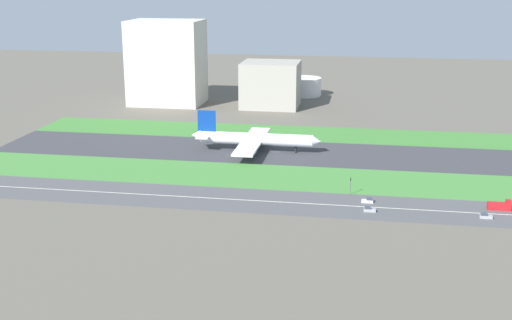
% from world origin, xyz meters
% --- Properties ---
extents(ground_plane, '(800.00, 800.00, 0.00)m').
position_xyz_m(ground_plane, '(0.00, 0.00, 0.00)').
color(ground_plane, '#5B564C').
extents(runway, '(280.00, 46.00, 0.10)m').
position_xyz_m(runway, '(0.00, 0.00, 0.05)').
color(runway, '#38383D').
rests_on(runway, ground_plane).
extents(grass_median_north, '(280.00, 36.00, 0.10)m').
position_xyz_m(grass_median_north, '(0.00, 41.00, 0.05)').
color(grass_median_north, '#3D7A33').
rests_on(grass_median_north, ground_plane).
extents(grass_median_south, '(280.00, 36.00, 0.10)m').
position_xyz_m(grass_median_south, '(0.00, -41.00, 0.05)').
color(grass_median_south, '#427F38').
rests_on(grass_median_south, ground_plane).
extents(highway, '(280.00, 28.00, 0.10)m').
position_xyz_m(highway, '(0.00, -73.00, 0.05)').
color(highway, '#4C4C4F').
rests_on(highway, ground_plane).
extents(highway_centerline, '(266.00, 0.50, 0.01)m').
position_xyz_m(highway_centerline, '(0.00, -73.00, 0.11)').
color(highway_centerline, silver).
rests_on(highway_centerline, highway).
extents(airliner, '(65.00, 56.00, 19.70)m').
position_xyz_m(airliner, '(-11.76, 0.00, 6.23)').
color(airliner, white).
rests_on(airliner, runway).
extents(truck_0, '(8.40, 2.50, 4.00)m').
position_xyz_m(truck_0, '(93.48, -68.00, 1.67)').
color(truck_0, '#B2191E').
rests_on(truck_0, highway).
extents(car_2, '(4.40, 1.80, 2.00)m').
position_xyz_m(car_2, '(44.95, -68.00, 0.92)').
color(car_2, silver).
rests_on(car_2, highway).
extents(car_0, '(4.40, 1.80, 2.00)m').
position_xyz_m(car_0, '(86.79, -78.00, 0.92)').
color(car_0, '#99999E').
rests_on(car_0, highway).
extents(car_1, '(4.40, 1.80, 2.00)m').
position_xyz_m(car_1, '(45.47, -78.00, 0.92)').
color(car_1, '#99999E').
rests_on(car_1, highway).
extents(traffic_light, '(0.36, 0.50, 7.20)m').
position_xyz_m(traffic_light, '(37.93, -60.01, 4.29)').
color(traffic_light, '#4C4C51').
rests_on(traffic_light, highway).
extents(terminal_building, '(47.56, 35.23, 55.65)m').
position_xyz_m(terminal_building, '(-90.00, 114.00, 27.83)').
color(terminal_building, beige).
rests_on(terminal_building, ground_plane).
extents(hangar_building, '(37.10, 32.82, 29.63)m').
position_xyz_m(hangar_building, '(-19.55, 114.00, 14.82)').
color(hangar_building, '#9E998E').
rests_on(hangar_building, ground_plane).
extents(fuel_tank_west, '(25.23, 25.23, 13.02)m').
position_xyz_m(fuel_tank_west, '(-2.00, 159.00, 6.51)').
color(fuel_tank_west, silver).
rests_on(fuel_tank_west, ground_plane).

